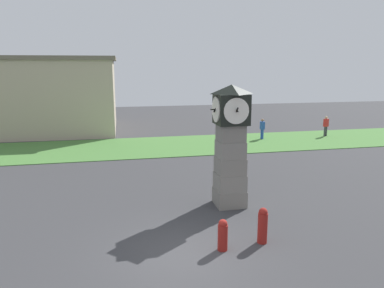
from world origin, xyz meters
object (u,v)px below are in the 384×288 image
bollard_mid_row (263,225)px  pedestrian_near_bench (262,128)px  clock_tower (231,144)px  pedestrian_by_cars (326,125)px  bollard_near_tower (223,235)px

bollard_mid_row → pedestrian_near_bench: bearing=67.5°
clock_tower → pedestrian_by_cars: bearing=46.5°
bollard_mid_row → pedestrian_by_cars: size_ratio=0.72×
clock_tower → pedestrian_by_cars: (12.00, 12.62, -1.59)m
clock_tower → bollard_mid_row: (0.01, -3.38, -1.92)m
clock_tower → bollard_mid_row: clock_tower is taller
clock_tower → bollard_mid_row: size_ratio=4.12×
bollard_near_tower → pedestrian_by_cars: (13.36, 16.21, 0.42)m
pedestrian_by_cars → pedestrian_near_bench: bearing=-179.3°
bollard_near_tower → pedestrian_near_bench: (7.98, 16.14, 0.40)m
bollard_near_tower → pedestrian_near_bench: size_ratio=0.63×
bollard_near_tower → bollard_mid_row: bearing=8.4°
pedestrian_near_bench → pedestrian_by_cars: bearing=0.7°
clock_tower → pedestrian_near_bench: bearing=62.2°
bollard_mid_row → pedestrian_by_cars: pedestrian_by_cars is taller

